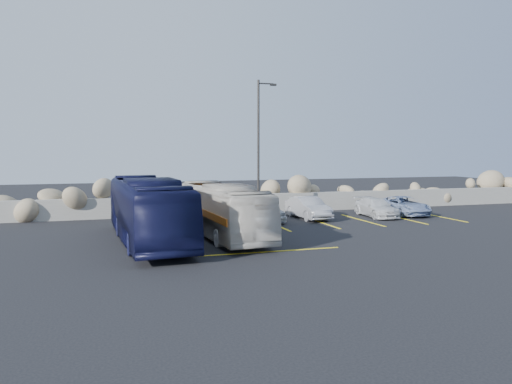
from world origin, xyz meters
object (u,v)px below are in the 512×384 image
object	(u,v)px
car_a	(261,209)
car_c	(376,208)
car_b	(308,208)
tour_coach	(148,210)
lamppost	(259,145)
car_d	(404,206)
vintage_bus	(223,210)

from	to	relation	value
car_a	car_c	size ratio (longest dim) A/B	1.05
car_b	tour_coach	bearing A→B (deg)	-156.11
lamppost	tour_coach	distance (m)	9.43
tour_coach	car_d	xyz separation A→B (m)	(15.91, 4.65, -0.84)
vintage_bus	tour_coach	size ratio (longest dim) A/B	0.88
car_a	car_b	distance (m)	2.94
vintage_bus	car_c	world-z (taller)	vintage_bus
lamppost	car_a	distance (m)	3.81
car_c	lamppost	bearing A→B (deg)	172.47
lamppost	vintage_bus	distance (m)	7.11
tour_coach	car_a	size ratio (longest dim) A/B	2.54
lamppost	car_b	bearing A→B (deg)	-20.17
car_b	vintage_bus	bearing A→B (deg)	-147.11
car_a	car_d	world-z (taller)	car_a
tour_coach	car_c	xyz separation A→B (m)	(13.80, 4.39, -0.85)
vintage_bus	car_b	xyz separation A→B (m)	(6.15, 4.41, -0.59)
tour_coach	car_a	bearing A→B (deg)	31.41
vintage_bus	car_b	world-z (taller)	vintage_bus
tour_coach	car_c	size ratio (longest dim) A/B	2.66
car_b	car_c	distance (m)	4.27
car_b	car_c	bearing A→B (deg)	-8.10
lamppost	vintage_bus	size ratio (longest dim) A/B	0.91
car_c	car_d	size ratio (longest dim) A/B	0.93
car_a	car_c	distance (m)	7.18
lamppost	car_b	distance (m)	4.63
vintage_bus	tour_coach	xyz separation A→B (m)	(-3.40, -0.38, 0.17)
lamppost	car_b	xyz separation A→B (m)	(2.67, -0.98, -3.66)
lamppost	car_c	bearing A→B (deg)	-11.28
car_a	car_b	world-z (taller)	car_a
lamppost	car_d	distance (m)	9.83
car_b	car_c	xyz separation A→B (m)	(4.25, -0.40, -0.09)
lamppost	car_d	size ratio (longest dim) A/B	1.96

